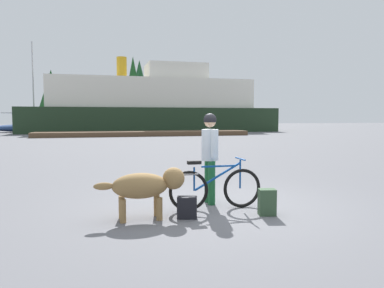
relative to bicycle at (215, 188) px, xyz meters
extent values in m
plane|color=slate|center=(0.15, 0.12, -0.39)|extent=(160.00, 160.00, 0.00)
torus|color=black|center=(0.52, 0.00, -0.03)|extent=(0.71, 0.06, 0.71)
torus|color=black|center=(-0.49, 0.00, -0.03)|extent=(0.71, 0.06, 0.71)
cube|color=navy|center=(0.06, 0.00, 0.39)|extent=(0.64, 0.03, 0.03)
cube|color=navy|center=(0.04, 0.00, 0.21)|extent=(0.86, 0.03, 0.49)
cylinder|color=navy|center=(-0.39, 0.00, 0.18)|extent=(0.03, 0.03, 0.42)
cylinder|color=navy|center=(0.48, 0.00, 0.23)|extent=(0.03, 0.03, 0.52)
cube|color=black|center=(-0.39, 0.00, 0.47)|extent=(0.24, 0.10, 0.06)
cylinder|color=navy|center=(0.48, 0.00, 0.51)|extent=(0.03, 0.44, 0.03)
cube|color=slate|center=(-0.51, 0.00, 0.27)|extent=(0.36, 0.14, 0.02)
cylinder|color=#19592D|center=(0.04, 0.56, 0.03)|extent=(0.14, 0.14, 0.83)
cylinder|color=#19592D|center=(0.04, 0.34, 0.03)|extent=(0.14, 0.14, 0.83)
cylinder|color=silver|center=(0.04, 0.45, 0.74)|extent=(0.32, 0.32, 0.59)
cylinder|color=silver|center=(0.04, 0.67, 0.77)|extent=(0.09, 0.09, 0.52)
cylinder|color=silver|center=(0.04, 0.23, 0.77)|extent=(0.09, 0.09, 0.52)
sphere|color=tan|center=(0.04, 0.45, 1.19)|extent=(0.23, 0.23, 0.23)
sphere|color=black|center=(0.04, 0.45, 1.22)|extent=(0.24, 0.24, 0.24)
ellipsoid|color=olive|center=(-1.37, -0.31, 0.16)|extent=(0.90, 0.48, 0.41)
sphere|color=olive|center=(-0.82, -0.31, 0.26)|extent=(0.36, 0.36, 0.36)
ellipsoid|color=olive|center=(-1.94, -0.31, 0.18)|extent=(0.32, 0.12, 0.12)
cylinder|color=olive|center=(-1.08, -0.17, -0.20)|extent=(0.10, 0.10, 0.37)
cylinder|color=olive|center=(-1.08, -0.44, -0.20)|extent=(0.10, 0.10, 0.37)
cylinder|color=olive|center=(-1.66, -0.17, -0.20)|extent=(0.10, 0.10, 0.37)
cylinder|color=olive|center=(-1.66, -0.44, -0.20)|extent=(0.10, 0.10, 0.37)
cube|color=#334C33|center=(0.72, -0.59, -0.16)|extent=(0.32, 0.25, 0.44)
cube|color=black|center=(-0.63, -0.44, -0.21)|extent=(0.36, 0.26, 0.36)
cube|color=brown|center=(1.98, 26.01, -0.19)|extent=(18.36, 2.94, 0.40)
cube|color=#1E331E|center=(4.06, 35.38, 0.93)|extent=(27.53, 8.01, 2.64)
cube|color=silver|center=(4.06, 35.38, 3.85)|extent=(22.03, 6.73, 3.20)
cube|color=silver|center=(6.81, 35.38, 6.35)|extent=(6.61, 4.80, 1.80)
cylinder|color=#BF8C19|center=(0.76, 35.38, 6.65)|extent=(1.10, 1.10, 2.40)
ellipsoid|color=navy|center=(-8.64, 36.97, 0.06)|extent=(8.83, 2.47, 0.90)
cylinder|color=#B2B2B7|center=(-8.64, 36.97, 4.96)|extent=(0.14, 0.14, 8.88)
cylinder|color=#B2B2B7|center=(-9.97, 36.97, 1.71)|extent=(3.97, 0.10, 0.10)
cylinder|color=#4C331E|center=(-8.83, 55.33, 0.93)|extent=(0.47, 0.47, 2.63)
cone|color=#19471E|center=(-8.83, 55.33, 5.43)|extent=(4.01, 4.01, 6.38)
cylinder|color=#4C331E|center=(3.71, 53.10, 0.89)|extent=(0.47, 0.47, 2.54)
cone|color=#19471E|center=(3.71, 53.10, 6.51)|extent=(3.39, 3.39, 8.71)
cylinder|color=#4C331E|center=(7.53, 54.12, 0.93)|extent=(0.40, 0.40, 2.64)
cone|color=#1E4C28|center=(7.53, 54.12, 5.82)|extent=(3.94, 3.94, 7.15)
cylinder|color=#4C331E|center=(5.31, 58.28, 0.98)|extent=(0.40, 0.40, 2.73)
cone|color=#1E4C28|center=(5.31, 58.28, 6.73)|extent=(4.35, 4.35, 8.76)
camera|label=1|loc=(-2.03, -6.15, 1.27)|focal=34.25mm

